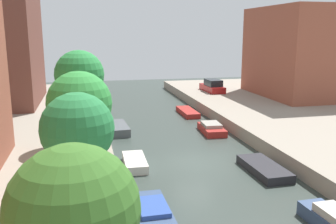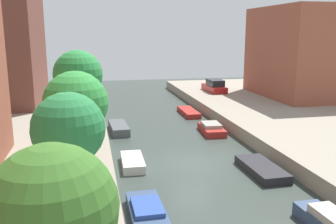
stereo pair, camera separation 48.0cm
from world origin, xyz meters
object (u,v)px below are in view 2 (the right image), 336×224
at_px(parked_car, 214,87).
at_px(moored_boat_left_2, 147,211).
at_px(street_tree_1, 69,130).
at_px(moored_boat_right_2, 262,169).
at_px(moored_boat_left_3, 133,162).
at_px(street_tree_3, 78,75).
at_px(moored_boat_right_4, 189,112).
at_px(low_block_right, 309,52).
at_px(street_tree_2, 76,104).
at_px(street_tree_0, 52,212).
at_px(moored_boat_right_3, 212,129).
at_px(moored_boat_left_4, 119,128).
at_px(street_tree_4, 81,76).

relative_size(parked_car, moored_boat_left_2, 1.33).
distance_m(street_tree_1, moored_boat_right_2, 13.33).
bearing_deg(moored_boat_left_3, street_tree_3, 142.91).
bearing_deg(street_tree_1, parked_car, 63.12).
xyz_separation_m(street_tree_3, moored_boat_right_4, (10.25, 11.11, -5.21)).
xyz_separation_m(parked_car, moored_boat_left_3, (-12.41, -20.88, -1.36)).
height_order(parked_car, moored_boat_right_2, parked_car).
xyz_separation_m(low_block_right, moored_boat_left_2, (-21.83, -22.67, -5.61)).
xyz_separation_m(street_tree_1, parked_car, (15.48, 30.53, -3.38)).
relative_size(street_tree_2, moored_boat_right_4, 1.20).
bearing_deg(street_tree_0, street_tree_3, 90.00).
bearing_deg(moored_boat_left_2, street_tree_1, -133.50).
distance_m(street_tree_1, parked_car, 34.39).
xyz_separation_m(parked_car, moored_boat_right_3, (-5.18, -14.50, -1.28)).
relative_size(moored_boat_left_3, moored_boat_right_2, 0.79).
bearing_deg(moored_boat_left_3, moored_boat_right_4, 61.88).
bearing_deg(moored_boat_right_3, moored_boat_left_4, 165.55).
bearing_deg(street_tree_4, street_tree_0, -90.00).
distance_m(street_tree_4, moored_boat_left_2, 16.48).
relative_size(street_tree_0, moored_boat_right_3, 1.45).
bearing_deg(street_tree_0, moored_boat_right_3, 64.52).
distance_m(street_tree_1, street_tree_3, 11.98).
relative_size(moored_boat_left_2, moored_boat_left_4, 0.90).
distance_m(moored_boat_left_3, moored_boat_right_2, 7.74).
xyz_separation_m(street_tree_0, moored_boat_left_4, (2.88, 23.51, -4.64)).
bearing_deg(street_tree_0, street_tree_1, 90.00).
height_order(street_tree_1, moored_boat_left_3, street_tree_1).
bearing_deg(street_tree_1, moored_boat_left_3, 72.36).
distance_m(moored_boat_left_4, moored_boat_right_4, 8.98).
distance_m(street_tree_1, moored_boat_left_2, 6.36).
distance_m(street_tree_4, moored_boat_left_3, 10.53).
height_order(street_tree_3, moored_boat_right_2, street_tree_3).
xyz_separation_m(low_block_right, street_tree_1, (-24.79, -25.78, -0.92)).
height_order(street_tree_2, street_tree_3, street_tree_3).
bearing_deg(street_tree_2, moored_boat_right_2, 2.77).
height_order(street_tree_1, street_tree_2, street_tree_2).
xyz_separation_m(street_tree_1, moored_boat_right_4, (10.25, 23.08, -4.75)).
bearing_deg(moored_boat_left_2, moored_boat_right_3, 60.40).
height_order(street_tree_0, moored_boat_left_2, street_tree_0).
height_order(street_tree_4, moored_boat_right_2, street_tree_4).
xyz_separation_m(moored_boat_left_4, moored_boat_right_3, (7.41, -1.91, 0.02)).
bearing_deg(street_tree_4, moored_boat_left_3, -71.35).
bearing_deg(moored_boat_left_4, moored_boat_left_2, -89.71).
distance_m(street_tree_4, moored_boat_left_4, 5.21).
height_order(street_tree_2, moored_boat_right_2, street_tree_2).
height_order(street_tree_2, moored_boat_left_2, street_tree_2).
bearing_deg(street_tree_1, moored_boat_left_4, 80.89).
height_order(moored_boat_left_2, moored_boat_left_3, moored_boat_left_2).
bearing_deg(street_tree_0, moored_boat_left_4, 83.02).
bearing_deg(moored_boat_right_4, street_tree_0, -109.68).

